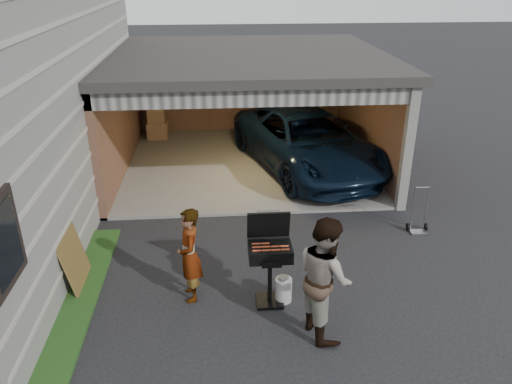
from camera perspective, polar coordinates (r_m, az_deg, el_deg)
ground at (r=7.65m, az=-3.62°, el=-14.99°), size 80.00×80.00×0.00m
garage at (r=13.05m, az=-1.14°, el=11.38°), size 6.80×6.30×2.90m
minivan at (r=12.74m, az=5.81°, el=5.57°), size 3.75×5.68×1.45m
woman at (r=7.82m, az=-7.60°, el=-7.17°), size 0.44×0.61×1.55m
man at (r=7.07m, az=7.86°, el=-9.61°), size 0.89×1.03×1.83m
bbq_grill at (r=7.61m, az=1.60°, el=-7.08°), size 0.66×0.58×1.46m
propane_tank at (r=8.00m, az=3.15°, el=-11.09°), size 0.34×0.34×0.40m
plywood_panel at (r=8.70m, az=-20.05°, el=-7.23°), size 0.25×0.90×0.99m
hand_truck at (r=10.41m, az=18.04°, el=-3.40°), size 0.40×0.30×0.96m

